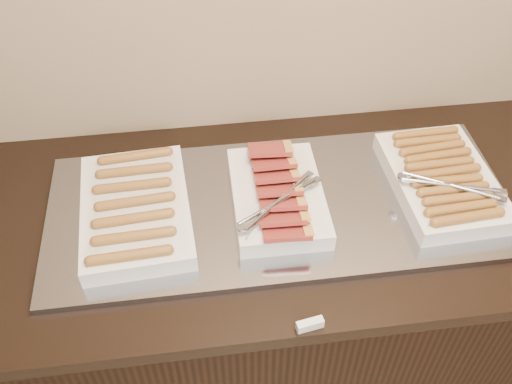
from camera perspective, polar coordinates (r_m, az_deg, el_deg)
counter at (r=1.85m, az=2.08°, el=-11.07°), size 2.06×0.76×0.90m
warming_tray at (r=1.49m, az=2.41°, el=-1.38°), size 1.20×0.50×0.02m
dish_left at (r=1.46m, az=-11.95°, el=-1.68°), size 0.29×0.41×0.07m
dish_center at (r=1.46m, az=2.17°, el=-0.38°), size 0.25×0.37×0.09m
dish_right at (r=1.57m, az=18.15°, el=1.18°), size 0.28×0.39×0.08m
label_holder at (r=1.28m, az=5.41°, el=-13.06°), size 0.06×0.03×0.02m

